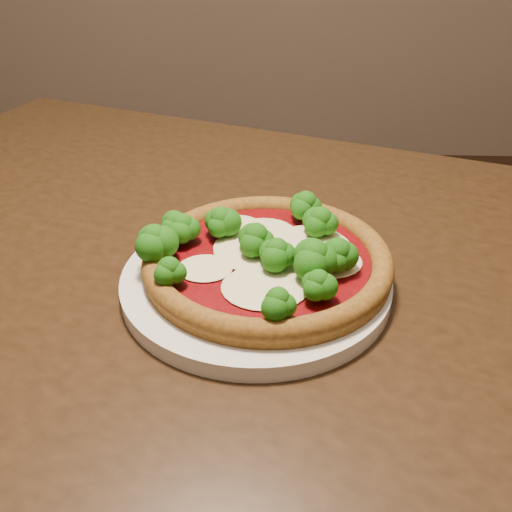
{
  "coord_description": "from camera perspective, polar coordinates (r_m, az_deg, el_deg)",
  "views": [
    {
      "loc": [
        0.06,
        -0.72,
        1.11
      ],
      "look_at": [
        0.03,
        -0.22,
        0.79
      ],
      "focal_mm": 40.0,
      "sensor_mm": 36.0,
      "label": 1
    }
  ],
  "objects": [
    {
      "name": "pizza",
      "position": [
        0.6,
        1.02,
        0.1
      ],
      "size": [
        0.27,
        0.26,
        0.06
      ],
      "rotation": [
        0.0,
        0.0,
        0.35
      ],
      "color": "brown",
      "rests_on": "plate"
    },
    {
      "name": "dining_table",
      "position": [
        0.71,
        -5.41,
        -6.93
      ],
      "size": [
        1.41,
        1.22,
        0.75
      ],
      "rotation": [
        0.0,
        0.0,
        -0.36
      ],
      "color": "black",
      "rests_on": "floor"
    },
    {
      "name": "plate",
      "position": [
        0.61,
        -0.0,
        -2.47
      ],
      "size": [
        0.28,
        0.28,
        0.02
      ],
      "primitive_type": "cylinder",
      "color": "silver",
      "rests_on": "dining_table"
    }
  ]
}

